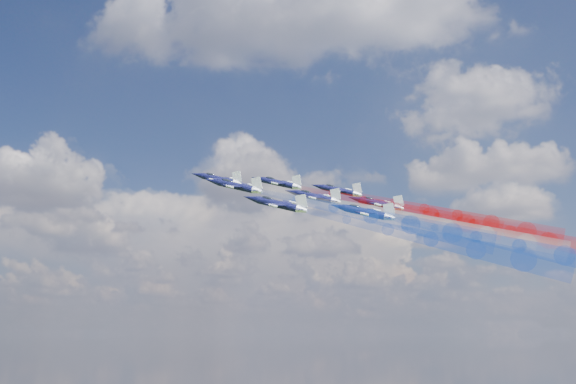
# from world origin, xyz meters

# --- Properties ---
(jet_lead) EXTENTS (15.05, 12.47, 9.05)m
(jet_lead) POSITION_xyz_m (-40.11, 24.30, 165.27)
(jet_lead) COLOR black
(trail_lead) EXTENTS (43.53, 11.47, 16.70)m
(trail_lead) POSITION_xyz_m (-13.88, 20.39, 157.91)
(trail_lead) COLOR white
(jet_inner_left) EXTENTS (15.05, 12.47, 9.05)m
(jet_inner_left) POSITION_xyz_m (-32.85, 10.47, 160.41)
(jet_inner_left) COLOR black
(trail_inner_left) EXTENTS (43.53, 11.47, 16.70)m
(trail_inner_left) POSITION_xyz_m (-6.63, 6.55, 153.05)
(trail_inner_left) COLOR blue
(jet_inner_right) EXTENTS (15.05, 12.47, 9.05)m
(jet_inner_right) POSITION_xyz_m (-28.04, 31.48, 165.67)
(jet_inner_right) COLOR black
(trail_inner_right) EXTENTS (43.53, 11.47, 16.70)m
(trail_inner_right) POSITION_xyz_m (-1.81, 27.57, 158.31)
(trail_inner_right) COLOR red
(jet_outer_left) EXTENTS (15.05, 12.47, 9.05)m
(jet_outer_left) POSITION_xyz_m (-22.96, 1.58, 154.75)
(jet_outer_left) COLOR black
(trail_outer_left) EXTENTS (43.53, 11.47, 16.70)m
(trail_outer_left) POSITION_xyz_m (3.27, -2.33, 147.39)
(trail_outer_left) COLOR blue
(jet_center_third) EXTENTS (15.05, 12.47, 9.05)m
(jet_center_third) POSITION_xyz_m (-18.49, 20.83, 159.92)
(jet_center_third) COLOR black
(trail_center_third) EXTENTS (43.53, 11.47, 16.70)m
(trail_center_third) POSITION_xyz_m (7.74, 16.92, 152.56)
(trail_center_third) COLOR white
(jet_outer_right) EXTENTS (15.05, 12.47, 9.05)m
(jet_outer_right) POSITION_xyz_m (-14.88, 37.80, 164.85)
(jet_outer_right) COLOR black
(trail_outer_right) EXTENTS (43.53, 11.47, 16.70)m
(trail_outer_right) POSITION_xyz_m (11.35, 33.88, 157.49)
(trail_outer_right) COLOR red
(jet_rear_left) EXTENTS (15.05, 12.47, 9.05)m
(jet_rear_left) POSITION_xyz_m (-7.75, 8.97, 154.21)
(jet_rear_left) COLOR black
(trail_rear_left) EXTENTS (43.53, 11.47, 16.70)m
(trail_rear_left) POSITION_xyz_m (18.48, 5.06, 146.84)
(trail_rear_left) COLOR blue
(jet_rear_right) EXTENTS (15.05, 12.47, 9.05)m
(jet_rear_right) POSITION_xyz_m (-5.69, 27.95, 159.54)
(jet_rear_right) COLOR black
(trail_rear_right) EXTENTS (43.53, 11.47, 16.70)m
(trail_rear_right) POSITION_xyz_m (20.53, 24.04, 152.18)
(trail_rear_right) COLOR red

